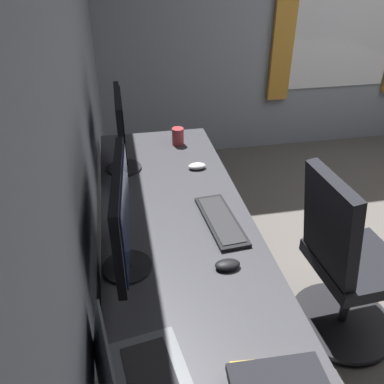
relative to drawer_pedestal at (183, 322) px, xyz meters
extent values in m
cube|color=#8C939E|center=(0.35, 0.40, 0.95)|extent=(4.75, 0.10, 2.60)
cube|color=#8C939E|center=(2.48, -2.02, 0.95)|extent=(0.10, 5.34, 2.60)
cube|color=white|center=(2.42, -1.98, 0.92)|extent=(0.02, 1.01, 1.32)
cube|color=gold|center=(2.39, -1.35, 0.92)|extent=(0.05, 0.20, 1.48)
cube|color=#38383D|center=(0.17, -0.03, 0.37)|extent=(2.33, 0.71, 0.03)
cylinder|color=silver|center=(1.27, -0.32, 0.00)|extent=(0.05, 0.05, 0.70)
cylinder|color=silver|center=(1.27, 0.27, 0.00)|extent=(0.05, 0.05, 0.70)
cube|color=#38383D|center=(0.00, 0.00, 0.00)|extent=(0.40, 0.50, 0.69)
cube|color=silver|center=(0.00, -0.25, 0.00)|extent=(0.37, 0.01, 0.61)
cylinder|color=black|center=(0.84, 0.19, 0.39)|extent=(0.20, 0.20, 0.01)
cylinder|color=black|center=(0.84, 0.19, 0.44)|extent=(0.04, 0.04, 0.10)
cube|color=black|center=(0.84, 0.19, 0.66)|extent=(0.46, 0.03, 0.33)
cube|color=black|center=(0.84, 0.18, 0.66)|extent=(0.43, 0.01, 0.29)
cylinder|color=black|center=(-0.01, 0.22, 0.39)|extent=(0.20, 0.20, 0.01)
cylinder|color=black|center=(-0.01, 0.22, 0.44)|extent=(0.04, 0.04, 0.10)
cube|color=black|center=(-0.01, 0.22, 0.66)|extent=(0.56, 0.07, 0.34)
cube|color=#19234C|center=(-0.01, 0.21, 0.66)|extent=(0.52, 0.05, 0.30)
cube|color=#595B60|center=(-0.52, 0.18, 0.39)|extent=(0.35, 0.27, 0.01)
cube|color=#262628|center=(-0.52, 0.18, 0.40)|extent=(0.28, 0.18, 0.00)
cube|color=#595B60|center=(-0.54, 0.31, 0.50)|extent=(0.33, 0.09, 0.21)
cube|color=black|center=(-0.54, 0.31, 0.50)|extent=(0.29, 0.08, 0.18)
cube|color=black|center=(0.22, -0.23, 0.39)|extent=(0.43, 0.17, 0.02)
cube|color=#2D2D30|center=(0.22, -0.23, 0.40)|extent=(0.39, 0.14, 0.00)
ellipsoid|color=black|center=(-0.08, -0.17, 0.40)|extent=(0.06, 0.10, 0.03)
ellipsoid|color=silver|center=(0.76, -0.22, 0.40)|extent=(0.06, 0.10, 0.03)
cylinder|color=#A53338|center=(1.11, -0.17, 0.44)|extent=(0.08, 0.08, 0.11)
torus|color=#A53338|center=(1.16, -0.17, 0.44)|extent=(0.06, 0.01, 0.06)
cube|color=black|center=(0.10, -0.92, 0.11)|extent=(0.46, 0.44, 0.07)
cube|color=black|center=(0.09, -0.71, 0.40)|extent=(0.40, 0.15, 0.50)
cylinder|color=black|center=(0.10, -0.92, -0.10)|extent=(0.05, 0.05, 0.37)
cylinder|color=black|center=(0.10, -0.92, -0.31)|extent=(0.56, 0.56, 0.03)
camera|label=1|loc=(-1.26, 0.20, 1.51)|focal=37.79mm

